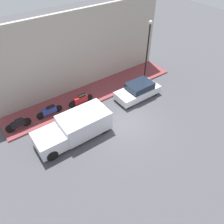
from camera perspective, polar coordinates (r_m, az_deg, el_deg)
name	(u,v)px	position (r m, az deg, el deg)	size (l,w,h in m)	color
ground_plane	(127,123)	(16.20, 3.94, -2.98)	(60.00, 60.00, 0.00)	#47474C
sidewalk	(94,93)	(19.02, -4.74, 5.01)	(2.69, 15.38, 0.12)	brown
building_facade	(82,52)	(18.47, -7.86, 15.32)	(0.30, 15.38, 6.57)	#B2A899
parked_car	(138,91)	(18.38, 6.84, 5.60)	(1.70, 3.83, 1.31)	silver
delivery_van	(74,128)	(14.88, -9.88, -4.07)	(2.01, 5.16, 1.62)	silver
motorcycle_black	(18,124)	(16.67, -23.27, -2.89)	(0.30, 1.81, 0.81)	black
motorcycle_blue	(49,111)	(17.04, -16.02, 0.34)	(0.30, 2.04, 0.80)	navy
motorcycle_red	(81,99)	(17.58, -8.15, 3.29)	(0.30, 2.14, 0.83)	#B21E1E
streetlamp	(148,46)	(19.24, 9.34, 16.60)	(0.30, 0.30, 5.38)	black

